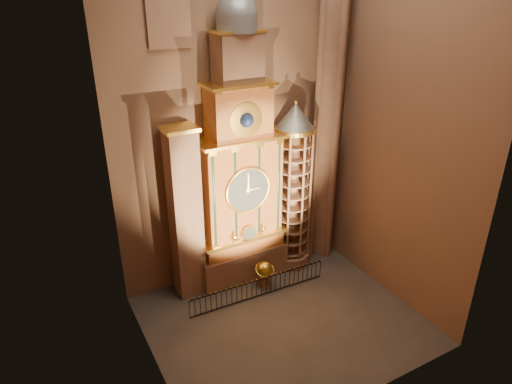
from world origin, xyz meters
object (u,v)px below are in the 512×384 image
iron_railing (259,288)px  astronomical_clock (240,178)px  stair_turret (293,189)px  celestial_globe (265,272)px  portrait_tower (186,214)px

iron_railing → astronomical_clock: bearing=87.3°
stair_turret → celestial_globe: 5.33m
portrait_tower → stair_turret: size_ratio=0.94×
stair_turret → celestial_globe: bearing=-151.1°
astronomical_clock → iron_railing: (-0.12, -2.54, -6.03)m
portrait_tower → celestial_globe: bearing=-24.3°
celestial_globe → stair_turret: bearing=28.9°
celestial_globe → iron_railing: size_ratio=0.20×
portrait_tower → iron_railing: 6.13m
celestial_globe → iron_railing: celestial_globe is taller
astronomical_clock → portrait_tower: 3.73m
stair_turret → portrait_tower: bearing=177.7°
stair_turret → iron_railing: stair_turret is taller
astronomical_clock → celestial_globe: size_ratio=9.74×
stair_turret → celestial_globe: (-2.82, -1.56, -4.24)m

